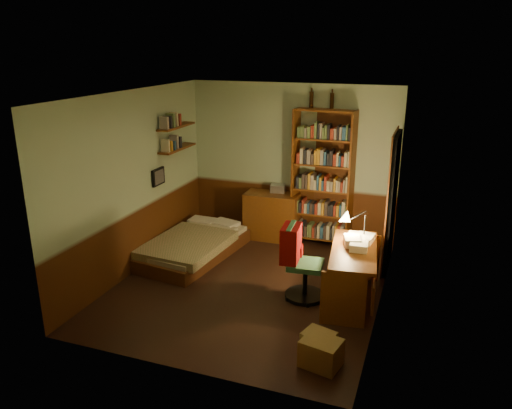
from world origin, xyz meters
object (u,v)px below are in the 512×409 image
(dresser, at_px, (272,216))
(desk, at_px, (352,275))
(office_chair, at_px, (306,267))
(cardboard_box_b, at_px, (319,342))
(desk_lamp, at_px, (365,216))
(bookshelf, at_px, (323,179))
(cardboard_box_a, at_px, (321,353))
(bed, at_px, (193,239))
(mini_stereo, at_px, (278,188))

(dresser, xyz_separation_m, desk, (1.65, -1.71, -0.04))
(office_chair, xyz_separation_m, cardboard_box_b, (0.45, -1.13, -0.33))
(desk, height_order, desk_lamp, desk_lamp)
(desk_lamp, bearing_deg, dresser, 119.68)
(dresser, xyz_separation_m, bookshelf, (0.83, 0.08, 0.71))
(desk, xyz_separation_m, cardboard_box_a, (-0.06, -1.50, -0.21))
(bed, bearing_deg, cardboard_box_a, -32.13)
(bookshelf, distance_m, cardboard_box_b, 3.29)
(desk, bearing_deg, office_chair, -173.58)
(mini_stereo, distance_m, desk_lamp, 2.24)
(bookshelf, distance_m, cardboard_box_a, 3.51)
(mini_stereo, bearing_deg, office_chair, -70.94)
(mini_stereo, height_order, desk, mini_stereo)
(desk, bearing_deg, dresser, 127.07)
(desk_lamp, bearing_deg, office_chair, -165.42)
(bed, xyz_separation_m, dresser, (0.93, 1.14, 0.12))
(desk_lamp, distance_m, cardboard_box_b, 1.88)
(desk_lamp, xyz_separation_m, office_chair, (-0.66, -0.48, -0.62))
(desk, distance_m, office_chair, 0.61)
(bookshelf, height_order, cardboard_box_b, bookshelf)
(bed, relative_size, desk, 1.40)
(bed, xyz_separation_m, office_chair, (1.99, -0.71, 0.16))
(cardboard_box_a, bearing_deg, desk_lamp, 85.93)
(mini_stereo, distance_m, cardboard_box_b, 3.51)
(bookshelf, bearing_deg, office_chair, -75.61)
(mini_stereo, relative_size, cardboard_box_a, 0.62)
(bookshelf, distance_m, desk_lamp, 1.70)
(bed, height_order, desk_lamp, desk_lamp)
(bed, bearing_deg, office_chair, -12.42)
(desk, xyz_separation_m, cardboard_box_b, (-0.14, -1.27, -0.24))
(cardboard_box_a, bearing_deg, dresser, 116.38)
(bookshelf, height_order, desk_lamp, bookshelf)
(bookshelf, distance_m, office_chair, 2.06)
(bed, xyz_separation_m, desk, (2.58, -0.57, 0.08))
(bed, height_order, cardboard_box_b, bed)
(mini_stereo, distance_m, cardboard_box_a, 3.73)
(office_chair, relative_size, cardboard_box_a, 2.25)
(bed, bearing_deg, dresser, 58.08)
(bookshelf, xyz_separation_m, office_chair, (0.23, -1.94, -0.67))
(bed, distance_m, desk_lamp, 2.77)
(office_chair, bearing_deg, desk, 8.13)
(mini_stereo, xyz_separation_m, bookshelf, (0.77, -0.04, 0.25))
(cardboard_box_a, bearing_deg, office_chair, 111.16)
(dresser, bearing_deg, desk_lamp, -39.61)
(desk_lamp, height_order, cardboard_box_b, desk_lamp)
(bed, relative_size, dresser, 2.09)
(bookshelf, height_order, office_chair, bookshelf)
(mini_stereo, distance_m, bookshelf, 0.81)
(dresser, relative_size, desk_lamp, 1.30)
(bookshelf, bearing_deg, cardboard_box_b, -69.95)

